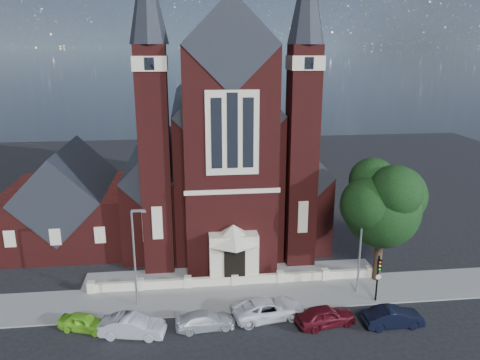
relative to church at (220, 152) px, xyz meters
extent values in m
plane|color=black|center=(0.00, -7.94, -8.19)|extent=(120.00, 120.00, 0.00)
cube|color=gray|center=(0.00, -18.44, -8.19)|extent=(60.00, 5.00, 0.12)
cube|color=gray|center=(0.00, -14.44, -8.19)|extent=(26.00, 3.00, 0.14)
cube|color=beige|center=(0.00, -16.44, -8.19)|extent=(24.00, 0.40, 0.90)
cube|color=#4A1513|center=(0.00, 2.06, -1.19)|extent=(10.00, 30.00, 14.00)
cube|color=black|center=(0.00, 2.06, 5.81)|extent=(10.00, 30.20, 10.00)
cube|color=#4A1513|center=(-7.50, 1.06, -4.19)|extent=(5.00, 26.00, 8.00)
cube|color=#4A1513|center=(7.50, 1.06, -4.19)|extent=(5.00, 26.00, 8.00)
cube|color=black|center=(-7.50, 1.06, -0.19)|extent=(5.01, 26.20, 5.01)
cube|color=black|center=(7.50, 1.06, -0.19)|extent=(5.01, 26.20, 5.01)
cube|color=#4A1513|center=(0.00, -13.44, 1.81)|extent=(8.00, 3.00, 20.00)
cube|color=black|center=(0.00, -13.44, 11.81)|extent=(8.00, 3.20, 8.00)
cube|color=beige|center=(0.00, -14.99, 4.81)|extent=(4.40, 0.15, 7.00)
cube|color=black|center=(0.00, -15.06, 5.01)|extent=(0.90, 0.08, 6.20)
cube|color=beige|center=(0.00, -15.44, -5.99)|extent=(4.20, 2.00, 4.40)
cube|color=black|center=(0.00, -16.49, -6.59)|extent=(1.80, 0.12, 3.20)
cone|color=beige|center=(0.00, -15.44, -3.79)|extent=(4.60, 4.60, 1.60)
cube|color=#4A1513|center=(-6.50, -12.44, 1.81)|extent=(2.60, 2.60, 20.00)
cube|color=beige|center=(-6.50, -12.44, 10.31)|extent=(2.80, 2.80, 1.20)
cube|color=#4A1513|center=(6.50, -12.44, 1.81)|extent=(2.60, 2.60, 20.00)
cube|color=beige|center=(6.50, -12.44, 10.31)|extent=(2.80, 2.80, 1.20)
cube|color=#4A1513|center=(-16.00, -4.94, -5.19)|extent=(12.00, 12.00, 6.00)
cube|color=black|center=(-16.00, -4.94, -2.19)|extent=(8.49, 12.20, 8.49)
cylinder|color=black|center=(12.50, -16.94, -5.69)|extent=(0.70, 0.70, 5.00)
sphere|color=black|center=(12.50, -16.94, -1.69)|extent=(6.40, 6.40, 6.40)
sphere|color=black|center=(12.90, -18.14, 0.31)|extent=(4.40, 4.40, 4.40)
cylinder|color=gray|center=(-8.00, -18.94, -4.19)|extent=(0.16, 0.16, 8.00)
cube|color=gray|center=(-7.50, -18.94, -0.19)|extent=(1.00, 0.15, 0.18)
cube|color=gray|center=(-7.10, -18.94, -0.27)|extent=(0.35, 0.22, 0.12)
cylinder|color=gray|center=(10.00, -18.94, -4.19)|extent=(0.16, 0.16, 8.00)
cube|color=gray|center=(10.50, -18.94, -0.19)|extent=(1.00, 0.15, 0.18)
cube|color=gray|center=(10.90, -18.94, -0.27)|extent=(0.35, 0.22, 0.12)
cylinder|color=black|center=(11.00, -20.44, -6.19)|extent=(0.14, 0.14, 4.00)
cube|color=black|center=(11.00, -20.59, -4.89)|extent=(0.28, 0.22, 0.90)
sphere|color=red|center=(11.00, -20.72, -4.59)|extent=(0.14, 0.14, 0.14)
sphere|color=#CC8C0C|center=(11.00, -20.72, -4.89)|extent=(0.14, 0.14, 0.14)
sphere|color=#0C9919|center=(11.00, -20.72, -5.19)|extent=(0.14, 0.14, 0.14)
imported|color=#83DA2B|center=(-11.54, -21.77, -7.56)|extent=(3.93, 2.53, 1.24)
imported|color=#A9AAB1|center=(-7.94, -22.92, -7.42)|extent=(4.85, 2.41, 1.53)
imported|color=#B7B9C0|center=(-2.78, -22.57, -7.55)|extent=(4.52, 2.19, 1.27)
imported|color=white|center=(2.01, -21.73, -7.43)|extent=(5.78, 3.38, 1.51)
imported|color=#520E17|center=(6.01, -23.19, -7.42)|extent=(4.73, 2.62, 1.52)
imported|color=black|center=(10.91, -23.87, -7.46)|extent=(4.43, 1.63, 1.45)
camera|label=1|loc=(-3.72, -52.55, 11.55)|focal=35.00mm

